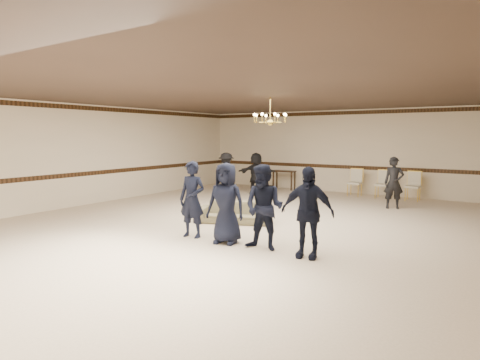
{
  "coord_description": "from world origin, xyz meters",
  "views": [
    {
      "loc": [
        5.17,
        -8.32,
        2.21
      ],
      "look_at": [
        0.04,
        -0.5,
        1.18
      ],
      "focal_mm": 30.23,
      "sensor_mm": 36.0,
      "label": 1
    }
  ],
  "objects_px": {
    "boy_a": "(192,199)",
    "boy_d": "(307,212)",
    "boy_c": "(264,207)",
    "settee": "(234,212)",
    "boy_b": "(226,203)",
    "banquet_chair_mid": "(383,184)",
    "chandelier": "(270,110)",
    "adult_mid": "(256,173)",
    "banquet_chair_right": "(413,186)",
    "adult_left": "(226,173)",
    "banquet_chair_left": "(355,183)",
    "console_table": "(284,180)",
    "adult_right": "(394,183)"
  },
  "relations": [
    {
      "from": "adult_mid",
      "to": "console_table",
      "type": "xyz_separation_m",
      "value": [
        0.31,
        1.7,
        -0.4
      ]
    },
    {
      "from": "banquet_chair_right",
      "to": "console_table",
      "type": "xyz_separation_m",
      "value": [
        -5.0,
        0.2,
        -0.1
      ]
    },
    {
      "from": "boy_c",
      "to": "settee",
      "type": "xyz_separation_m",
      "value": [
        -1.88,
        1.73,
        -0.57
      ]
    },
    {
      "from": "chandelier",
      "to": "adult_mid",
      "type": "relative_size",
      "value": 0.6
    },
    {
      "from": "boy_a",
      "to": "adult_right",
      "type": "xyz_separation_m",
      "value": [
        2.87,
        6.03,
        -0.05
      ]
    },
    {
      "from": "boy_a",
      "to": "boy_c",
      "type": "relative_size",
      "value": 1.0
    },
    {
      "from": "boy_a",
      "to": "boy_b",
      "type": "relative_size",
      "value": 1.0
    },
    {
      "from": "chandelier",
      "to": "banquet_chair_mid",
      "type": "height_order",
      "value": "chandelier"
    },
    {
      "from": "adult_right",
      "to": "boy_d",
      "type": "bearing_deg",
      "value": -112.69
    },
    {
      "from": "boy_d",
      "to": "adult_left",
      "type": "distance_m",
      "value": 8.18
    },
    {
      "from": "adult_right",
      "to": "banquet_chair_left",
      "type": "distance_m",
      "value": 2.63
    },
    {
      "from": "chandelier",
      "to": "console_table",
      "type": "height_order",
      "value": "chandelier"
    },
    {
      "from": "banquet_chair_left",
      "to": "banquet_chair_mid",
      "type": "xyz_separation_m",
      "value": [
        1.0,
        0.0,
        0.0
      ]
    },
    {
      "from": "boy_d",
      "to": "boy_a",
      "type": "bearing_deg",
      "value": 172.21
    },
    {
      "from": "console_table",
      "to": "banquet_chair_left",
      "type": "bearing_deg",
      "value": -7.07
    },
    {
      "from": "settee",
      "to": "banquet_chair_right",
      "type": "bearing_deg",
      "value": 42.05
    },
    {
      "from": "settee",
      "to": "adult_right",
      "type": "distance_m",
      "value": 5.24
    },
    {
      "from": "banquet_chair_right",
      "to": "console_table",
      "type": "bearing_deg",
      "value": -177.65
    },
    {
      "from": "boy_a",
      "to": "boy_d",
      "type": "relative_size",
      "value": 1.0
    },
    {
      "from": "banquet_chair_right",
      "to": "boy_a",
      "type": "bearing_deg",
      "value": -106.57
    },
    {
      "from": "adult_right",
      "to": "console_table",
      "type": "distance_m",
      "value": 5.25
    },
    {
      "from": "banquet_chair_right",
      "to": "banquet_chair_left",
      "type": "bearing_deg",
      "value": -175.36
    },
    {
      "from": "adult_right",
      "to": "console_table",
      "type": "relative_size",
      "value": 1.69
    },
    {
      "from": "boy_c",
      "to": "banquet_chair_mid",
      "type": "xyz_separation_m",
      "value": [
        0.28,
        7.93,
        -0.34
      ]
    },
    {
      "from": "boy_a",
      "to": "boy_c",
      "type": "bearing_deg",
      "value": -7.5
    },
    {
      "from": "banquet_chair_mid",
      "to": "chandelier",
      "type": "bearing_deg",
      "value": -105.27
    },
    {
      "from": "chandelier",
      "to": "banquet_chair_right",
      "type": "relative_size",
      "value": 0.95
    },
    {
      "from": "settee",
      "to": "console_table",
      "type": "relative_size",
      "value": 1.95
    },
    {
      "from": "boy_a",
      "to": "boy_c",
      "type": "xyz_separation_m",
      "value": [
        1.8,
        0.0,
        0.0
      ]
    },
    {
      "from": "adult_mid",
      "to": "boy_c",
      "type": "bearing_deg",
      "value": 102.69
    },
    {
      "from": "console_table",
      "to": "boy_a",
      "type": "bearing_deg",
      "value": -79.98
    },
    {
      "from": "boy_b",
      "to": "adult_right",
      "type": "xyz_separation_m",
      "value": [
        1.97,
        6.03,
        -0.05
      ]
    },
    {
      "from": "adult_mid",
      "to": "banquet_chair_mid",
      "type": "distance_m",
      "value": 4.58
    },
    {
      "from": "boy_a",
      "to": "boy_b",
      "type": "height_order",
      "value": "same"
    },
    {
      "from": "boy_b",
      "to": "adult_mid",
      "type": "xyz_separation_m",
      "value": [
        -3.13,
        6.43,
        -0.05
      ]
    },
    {
      "from": "boy_d",
      "to": "banquet_chair_right",
      "type": "xyz_separation_m",
      "value": [
        0.38,
        7.93,
        -0.34
      ]
    },
    {
      "from": "settee",
      "to": "boy_d",
      "type": "bearing_deg",
      "value": -52.81
    },
    {
      "from": "settee",
      "to": "banquet_chair_left",
      "type": "distance_m",
      "value": 6.32
    },
    {
      "from": "boy_b",
      "to": "boy_d",
      "type": "distance_m",
      "value": 1.8
    },
    {
      "from": "chandelier",
      "to": "adult_mid",
      "type": "distance_m",
      "value": 5.09
    },
    {
      "from": "banquet_chair_left",
      "to": "banquet_chair_right",
      "type": "xyz_separation_m",
      "value": [
        2.0,
        0.0,
        0.0
      ]
    },
    {
      "from": "boy_d",
      "to": "adult_mid",
      "type": "relative_size",
      "value": 1.06
    },
    {
      "from": "boy_c",
      "to": "console_table",
      "type": "bearing_deg",
      "value": 111.23
    },
    {
      "from": "adult_left",
      "to": "banquet_chair_mid",
      "type": "distance_m",
      "value": 5.67
    },
    {
      "from": "boy_b",
      "to": "settee",
      "type": "xyz_separation_m",
      "value": [
        -0.98,
        1.73,
        -0.57
      ]
    },
    {
      "from": "boy_c",
      "to": "banquet_chair_right",
      "type": "distance_m",
      "value": 8.04
    },
    {
      "from": "boy_c",
      "to": "banquet_chair_right",
      "type": "relative_size",
      "value": 1.69
    },
    {
      "from": "chandelier",
      "to": "adult_mid",
      "type": "bearing_deg",
      "value": 125.34
    },
    {
      "from": "adult_left",
      "to": "adult_right",
      "type": "distance_m",
      "value": 6.01
    },
    {
      "from": "settee",
      "to": "banquet_chair_left",
      "type": "relative_size",
      "value": 1.85
    }
  ]
}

